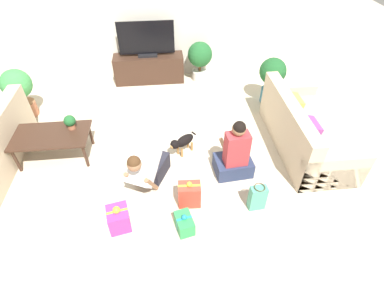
% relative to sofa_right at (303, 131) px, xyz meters
% --- Properties ---
extents(ground_plane, '(16.00, 16.00, 0.00)m').
position_rel_sofa_right_xyz_m(ground_plane, '(-2.39, 0.01, -0.29)').
color(ground_plane, beige).
extents(wall_back, '(8.40, 0.06, 2.60)m').
position_rel_sofa_right_xyz_m(wall_back, '(-2.39, 2.64, 1.01)').
color(wall_back, beige).
rests_on(wall_back, ground_plane).
extents(sofa_right, '(0.91, 1.94, 0.82)m').
position_rel_sofa_right_xyz_m(sofa_right, '(0.00, 0.00, 0.00)').
color(sofa_right, '#C6B293').
rests_on(sofa_right, ground_plane).
extents(coffee_table, '(1.09, 0.63, 0.44)m').
position_rel_sofa_right_xyz_m(coffee_table, '(-3.83, 0.13, 0.11)').
color(coffee_table, '#382319').
rests_on(coffee_table, ground_plane).
extents(tv_console, '(1.42, 0.41, 0.57)m').
position_rel_sofa_right_xyz_m(tv_console, '(-2.41, 2.36, -0.00)').
color(tv_console, '#382319').
rests_on(tv_console, ground_plane).
extents(tv, '(1.10, 0.20, 0.69)m').
position_rel_sofa_right_xyz_m(tv, '(-2.41, 2.36, 0.59)').
color(tv, black).
rests_on(tv, tv_console).
extents(potted_plant_back_right, '(0.50, 0.50, 0.82)m').
position_rel_sofa_right_xyz_m(potted_plant_back_right, '(-1.35, 2.31, 0.22)').
color(potted_plant_back_right, beige).
rests_on(potted_plant_back_right, ground_plane).
extents(potted_plant_corner_right, '(0.49, 0.49, 0.88)m').
position_rel_sofa_right_xyz_m(potted_plant_corner_right, '(-0.14, 1.32, 0.26)').
color(potted_plant_corner_right, '#336B84').
rests_on(potted_plant_corner_right, ground_plane).
extents(potted_plant_corner_left, '(0.51, 0.51, 0.89)m').
position_rel_sofa_right_xyz_m(potted_plant_corner_left, '(-4.63, 1.33, 0.25)').
color(potted_plant_corner_left, '#A36042').
rests_on(potted_plant_corner_left, ground_plane).
extents(person_kneeling, '(0.61, 0.83, 0.78)m').
position_rel_sofa_right_xyz_m(person_kneeling, '(-2.42, -0.58, 0.05)').
color(person_kneeling, '#23232D').
rests_on(person_kneeling, ground_plane).
extents(person_sitting, '(0.55, 0.51, 0.95)m').
position_rel_sofa_right_xyz_m(person_sitting, '(-1.20, -0.49, 0.05)').
color(person_sitting, '#283351').
rests_on(person_sitting, ground_plane).
extents(dog, '(0.43, 0.36, 0.35)m').
position_rel_sofa_right_xyz_m(dog, '(-1.90, -0.00, -0.05)').
color(dog, black).
rests_on(dog, ground_plane).
extents(gift_box_a, '(0.30, 0.32, 0.36)m').
position_rel_sofa_right_xyz_m(gift_box_a, '(-2.78, -1.24, -0.13)').
color(gift_box_a, '#CC3389').
rests_on(gift_box_a, ground_plane).
extents(gift_box_b, '(0.30, 0.21, 0.41)m').
position_rel_sofa_right_xyz_m(gift_box_b, '(-1.89, -0.98, -0.11)').
color(gift_box_b, red).
rests_on(gift_box_b, ground_plane).
extents(gift_box_c, '(0.25, 0.32, 0.26)m').
position_rel_sofa_right_xyz_m(gift_box_c, '(-1.99, -1.36, -0.18)').
color(gift_box_c, '#2D934C').
rests_on(gift_box_c, ground_plane).
extents(gift_bag_a, '(0.22, 0.15, 0.40)m').
position_rel_sofa_right_xyz_m(gift_bag_a, '(-1.03, -1.13, -0.10)').
color(gift_bag_a, '#4CA384').
rests_on(gift_bag_a, ground_plane).
extents(tabletop_plant, '(0.17, 0.17, 0.22)m').
position_rel_sofa_right_xyz_m(tabletop_plant, '(-3.54, 0.25, 0.28)').
color(tabletop_plant, '#A36042').
rests_on(tabletop_plant, coffee_table).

